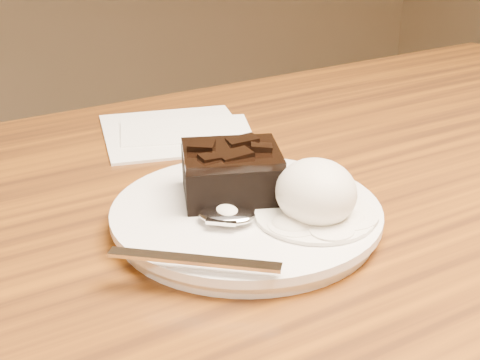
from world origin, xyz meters
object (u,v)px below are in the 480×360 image
brownie (231,177)px  napkin (174,131)px  ice_cream_scoop (316,192)px  spoon (227,217)px  plate (246,217)px

brownie → napkin: (0.05, 0.21, -0.03)m
ice_cream_scoop → spoon: (-0.07, 0.03, -0.02)m
plate → ice_cream_scoop: 0.07m
plate → napkin: (0.05, 0.24, -0.01)m
brownie → ice_cream_scoop: ice_cream_scoop is taller
plate → brownie: (0.00, 0.02, 0.03)m
spoon → napkin: spoon is taller
plate → ice_cream_scoop: ice_cream_scoop is taller
ice_cream_scoop → spoon: ice_cream_scoop is taller
spoon → ice_cream_scoop: bearing=-72.2°
spoon → napkin: size_ratio=1.16×
plate → ice_cream_scoop: bearing=-49.8°
brownie → napkin: bearing=76.8°
ice_cream_scoop → napkin: ice_cream_scoop is taller
ice_cream_scoop → plate: bearing=130.2°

